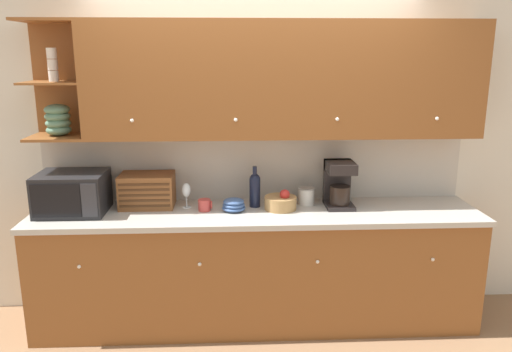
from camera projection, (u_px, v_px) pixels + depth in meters
name	position (u px, v px, depth m)	size (l,w,h in m)	color
ground_plane	(255.00, 300.00, 4.25)	(24.00, 24.00, 0.00)	#896647
wall_back	(254.00, 150.00, 3.97)	(5.70, 0.06, 2.60)	beige
counter_unit	(257.00, 266.00, 3.83)	(3.32, 0.66, 0.91)	brown
backsplash_panel	(255.00, 166.00, 3.96)	(3.30, 0.01, 0.54)	#B7B2A8
upper_cabinets	(278.00, 80.00, 3.63)	(3.30, 0.39, 0.84)	brown
microwave	(72.00, 193.00, 3.64)	(0.49, 0.40, 0.30)	black
bread_box	(147.00, 190.00, 3.79)	(0.40, 0.28, 0.26)	brown
wine_glass	(186.00, 191.00, 3.77)	(0.07, 0.07, 0.19)	silver
mug	(205.00, 205.00, 3.71)	(0.10, 0.09, 0.09)	#B73D38
bowl_stack_on_counter	(234.00, 205.00, 3.71)	(0.18, 0.18, 0.09)	#3D5B93
wine_bottle	(255.00, 188.00, 3.79)	(0.08, 0.08, 0.32)	black
fruit_basket	(281.00, 202.00, 3.74)	(0.24, 0.24, 0.16)	#A87F4C
storage_canister	(306.00, 196.00, 3.86)	(0.13, 0.13, 0.13)	silver
coffee_maker	(339.00, 183.00, 3.79)	(0.21, 0.26, 0.35)	black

